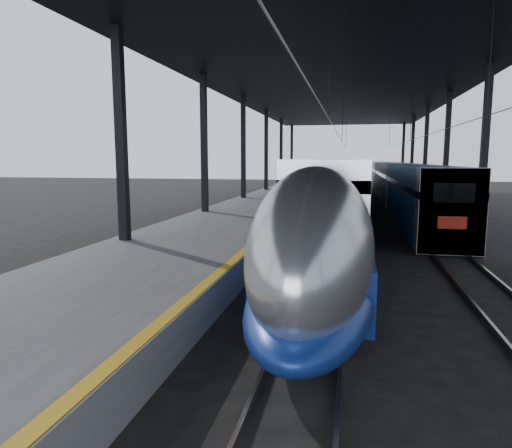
# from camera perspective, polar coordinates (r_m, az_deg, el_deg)

# --- Properties ---
(ground) EXTENTS (160.00, 160.00, 0.00)m
(ground) POSITION_cam_1_polar(r_m,az_deg,el_deg) (12.24, -2.31, -11.60)
(ground) COLOR black
(ground) RESTS_ON ground
(platform) EXTENTS (6.00, 80.00, 1.00)m
(platform) POSITION_cam_1_polar(r_m,az_deg,el_deg) (32.01, 0.36, 1.62)
(platform) COLOR #4C4C4F
(platform) RESTS_ON ground
(yellow_strip) EXTENTS (0.30, 80.00, 0.01)m
(yellow_strip) POSITION_cam_1_polar(r_m,az_deg,el_deg) (31.52, 5.36, 2.41)
(yellow_strip) COLOR gold
(yellow_strip) RESTS_ON platform
(rails) EXTENTS (6.52, 80.00, 0.16)m
(rails) POSITION_cam_1_polar(r_m,az_deg,el_deg) (31.47, 14.79, 0.47)
(rails) COLOR slate
(rails) RESTS_ON ground
(canopy) EXTENTS (18.00, 75.00, 9.47)m
(canopy) POSITION_cam_1_polar(r_m,az_deg,el_deg) (31.57, 10.48, 17.09)
(canopy) COLOR black
(canopy) RESTS_ON ground
(tgv_train) EXTENTS (2.87, 65.20, 4.12)m
(tgv_train) POSITION_cam_1_polar(r_m,az_deg,el_deg) (38.21, 10.62, 4.69)
(tgv_train) COLOR #A9ACB0
(tgv_train) RESTS_ON ground
(second_train) EXTENTS (2.74, 56.05, 3.77)m
(second_train) POSITION_cam_1_polar(r_m,az_deg,el_deg) (47.72, 16.92, 5.12)
(second_train) COLOR #164D93
(second_train) RESTS_ON ground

